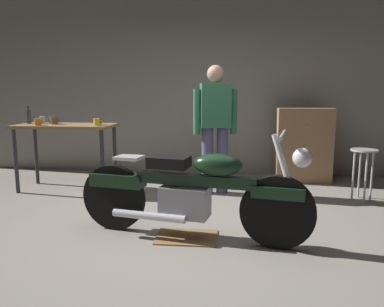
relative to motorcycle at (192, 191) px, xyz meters
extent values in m
plane|color=gray|center=(-0.12, 0.15, -0.45)|extent=(12.00, 12.00, 0.00)
cube|color=gray|center=(-0.12, 2.95, 1.10)|extent=(8.00, 0.12, 3.10)
cube|color=#99724C|center=(-1.88, 1.59, 0.43)|extent=(1.30, 0.64, 0.04)
cylinder|color=#2D2D33|center=(-2.47, 1.33, -0.02)|extent=(0.05, 0.05, 0.86)
cylinder|color=#2D2D33|center=(-1.29, 1.33, -0.02)|extent=(0.05, 0.05, 0.86)
cylinder|color=#2D2D33|center=(-2.47, 1.85, -0.02)|extent=(0.05, 0.05, 0.86)
cylinder|color=#2D2D33|center=(-1.29, 1.85, -0.02)|extent=(0.05, 0.05, 0.86)
cylinder|color=black|center=(0.74, -0.15, -0.13)|extent=(0.64, 0.19, 0.64)
cylinder|color=black|center=(-0.78, 0.16, -0.13)|extent=(0.64, 0.19, 0.64)
cube|color=black|center=(0.74, -0.15, 0.05)|extent=(0.46, 0.22, 0.10)
cube|color=black|center=(-0.73, 0.15, 0.05)|extent=(0.55, 0.28, 0.12)
cube|color=gray|center=(-0.06, 0.02, -0.11)|extent=(0.48, 0.32, 0.28)
cube|color=black|center=(0.03, 0.00, 0.10)|extent=(1.10, 0.31, 0.10)
ellipsoid|color=black|center=(0.23, -0.04, 0.25)|extent=(0.47, 0.30, 0.20)
cube|color=black|center=(-0.21, 0.05, 0.25)|extent=(0.40, 0.31, 0.10)
cube|color=silver|center=(-0.60, 0.12, 0.27)|extent=(0.27, 0.24, 0.03)
cylinder|color=silver|center=(0.80, -0.16, 0.20)|extent=(0.27, 0.10, 0.68)
cylinder|color=silver|center=(0.76, -0.15, 0.53)|extent=(0.15, 0.59, 0.03)
sphere|color=silver|center=(0.92, -0.18, 0.35)|extent=(0.16, 0.16, 0.16)
cylinder|color=silver|center=(-0.39, -0.06, -0.23)|extent=(0.70, 0.21, 0.07)
cylinder|color=#534F75|center=(0.24, 1.61, -0.01)|extent=(0.15, 0.15, 0.88)
cylinder|color=#534F75|center=(0.04, 1.56, -0.01)|extent=(0.15, 0.15, 0.88)
cube|color=#33724C|center=(0.14, 1.58, 0.71)|extent=(0.42, 0.29, 0.56)
cylinder|color=#33724C|center=(0.38, 1.63, 0.63)|extent=(0.09, 0.09, 0.58)
cylinder|color=#33724C|center=(-0.09, 1.53, 0.63)|extent=(0.09, 0.09, 0.58)
sphere|color=tan|center=(0.14, 1.58, 1.11)|extent=(0.22, 0.22, 0.22)
cylinder|color=#B2B2B7|center=(1.97, 1.44, 0.18)|extent=(0.32, 0.32, 0.02)
cylinder|color=#B2B2B7|center=(2.08, 1.44, -0.14)|extent=(0.02, 0.02, 0.62)
cylinder|color=#B2B2B7|center=(1.97, 1.55, -0.14)|extent=(0.02, 0.02, 0.62)
cylinder|color=#B2B2B7|center=(1.86, 1.44, -0.14)|extent=(0.02, 0.02, 0.62)
cylinder|color=#B2B2B7|center=(1.97, 1.33, -0.14)|extent=(0.02, 0.02, 0.62)
cube|color=#99724C|center=(1.43, 2.45, 0.10)|extent=(0.80, 0.44, 1.10)
sphere|color=tan|center=(1.43, 2.22, 0.40)|extent=(0.04, 0.04, 0.04)
sphere|color=tan|center=(1.43, 2.22, 0.10)|extent=(0.04, 0.04, 0.04)
sphere|color=tan|center=(1.43, 2.22, -0.20)|extent=(0.04, 0.04, 0.04)
cube|color=olive|center=(-0.05, 0.01, -0.44)|extent=(0.56, 0.40, 0.01)
cylinder|color=#3D7F4C|center=(-2.16, 1.77, 0.50)|extent=(0.07, 0.07, 0.10)
torus|color=#3D7F4C|center=(-2.12, 1.77, 0.51)|extent=(0.06, 0.01, 0.06)
cylinder|color=white|center=(-2.29, 1.75, 0.50)|extent=(0.07, 0.07, 0.10)
torus|color=white|center=(-2.25, 1.75, 0.50)|extent=(0.05, 0.01, 0.05)
cylinder|color=orange|center=(-2.17, 1.39, 0.49)|extent=(0.08, 0.08, 0.09)
torus|color=orange|center=(-2.12, 1.39, 0.50)|extent=(0.05, 0.01, 0.05)
cylinder|color=brown|center=(-2.04, 1.59, 0.50)|extent=(0.09, 0.09, 0.10)
torus|color=brown|center=(-1.99, 1.59, 0.50)|extent=(0.06, 0.01, 0.06)
cylinder|color=black|center=(-1.43, 1.58, 0.50)|extent=(0.08, 0.08, 0.09)
torus|color=black|center=(-1.39, 1.58, 0.50)|extent=(0.05, 0.01, 0.05)
cylinder|color=yellow|center=(-1.38, 1.41, 0.50)|extent=(0.08, 0.08, 0.10)
torus|color=yellow|center=(-1.33, 1.41, 0.50)|extent=(0.05, 0.01, 0.05)
cylinder|color=#3F4C59|center=(-2.44, 1.66, 0.54)|extent=(0.06, 0.06, 0.18)
cylinder|color=#3F4C59|center=(-2.44, 1.66, 0.66)|extent=(0.03, 0.03, 0.05)
cylinder|color=black|center=(-2.44, 1.66, 0.69)|extent=(0.03, 0.03, 0.01)
camera|label=1|loc=(0.33, -3.22, 0.87)|focal=34.73mm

